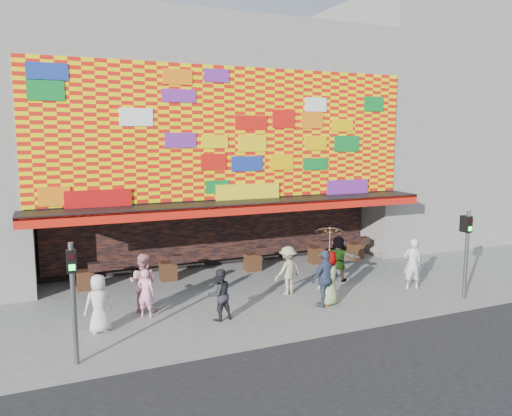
# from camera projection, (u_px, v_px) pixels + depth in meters

# --- Properties ---
(ground) EXTENTS (90.00, 90.00, 0.00)m
(ground) POSITION_uv_depth(u_px,v_px,m) (280.00, 309.00, 15.85)
(ground) COLOR slate
(ground) RESTS_ON ground
(road_strip) EXTENTS (30.00, 8.00, 0.02)m
(road_strip) POSITION_uv_depth(u_px,v_px,m) (423.00, 412.00, 9.94)
(road_strip) COLOR black
(road_strip) RESTS_ON ground
(shop_building) EXTENTS (15.20, 9.40, 10.00)m
(shop_building) POSITION_uv_depth(u_px,v_px,m) (201.00, 141.00, 22.53)
(shop_building) COLOR gray
(shop_building) RESTS_ON ground
(neighbor_right) EXTENTS (11.00, 8.00, 12.00)m
(neighbor_right) POSITION_uv_depth(u_px,v_px,m) (430.00, 126.00, 27.35)
(neighbor_right) COLOR gray
(neighbor_right) RESTS_ON ground
(signal_left) EXTENTS (0.22, 0.20, 3.00)m
(signal_left) POSITION_uv_depth(u_px,v_px,m) (73.00, 290.00, 11.79)
(signal_left) COLOR #59595B
(signal_left) RESTS_ON ground
(signal_right) EXTENTS (0.22, 0.20, 3.00)m
(signal_right) POSITION_uv_depth(u_px,v_px,m) (467.00, 245.00, 16.65)
(signal_right) COLOR #59595B
(signal_right) RESTS_ON ground
(ped_a) EXTENTS (0.89, 0.67, 1.65)m
(ped_a) POSITION_uv_depth(u_px,v_px,m) (99.00, 303.00, 13.91)
(ped_a) COLOR silver
(ped_a) RESTS_ON ground
(ped_b) EXTENTS (0.66, 0.60, 1.50)m
(ped_b) POSITION_uv_depth(u_px,v_px,m) (146.00, 293.00, 15.08)
(ped_b) COLOR pink
(ped_b) RESTS_ON ground
(ped_c) EXTENTS (0.86, 0.72, 1.56)m
(ped_c) POSITION_uv_depth(u_px,v_px,m) (220.00, 295.00, 14.84)
(ped_c) COLOR #232228
(ped_c) RESTS_ON ground
(ped_d) EXTENTS (1.22, 0.90, 1.68)m
(ped_d) POSITION_uv_depth(u_px,v_px,m) (288.00, 270.00, 17.30)
(ped_d) COLOR tan
(ped_d) RESTS_ON ground
(ped_e) EXTENTS (1.16, 0.69, 1.85)m
(ped_e) POSITION_uv_depth(u_px,v_px,m) (325.00, 278.00, 16.00)
(ped_e) COLOR #374560
(ped_e) RESTS_ON ground
(ped_f) EXTENTS (1.58, 1.40, 1.74)m
(ped_f) POSITION_uv_depth(u_px,v_px,m) (338.00, 258.00, 18.86)
(ped_f) COLOR gray
(ped_f) RESTS_ON ground
(ped_g) EXTENTS (1.03, 0.86, 1.80)m
(ped_g) POSITION_uv_depth(u_px,v_px,m) (329.00, 278.00, 16.16)
(ped_g) COLOR gray
(ped_g) RESTS_ON ground
(ped_h) EXTENTS (0.78, 0.64, 1.84)m
(ped_h) POSITION_uv_depth(u_px,v_px,m) (412.00, 264.00, 17.89)
(ped_h) COLOR silver
(ped_h) RESTS_ON ground
(ped_i) EXTENTS (1.14, 1.08, 1.85)m
(ped_i) POSITION_uv_depth(u_px,v_px,m) (143.00, 283.00, 15.56)
(ped_i) COLOR #D28887
(ped_i) RESTS_ON ground
(parasol) EXTENTS (1.24, 1.25, 1.84)m
(parasol) POSITION_uv_depth(u_px,v_px,m) (330.00, 240.00, 15.98)
(parasol) COLOR #FFD4A0
(parasol) RESTS_ON ground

